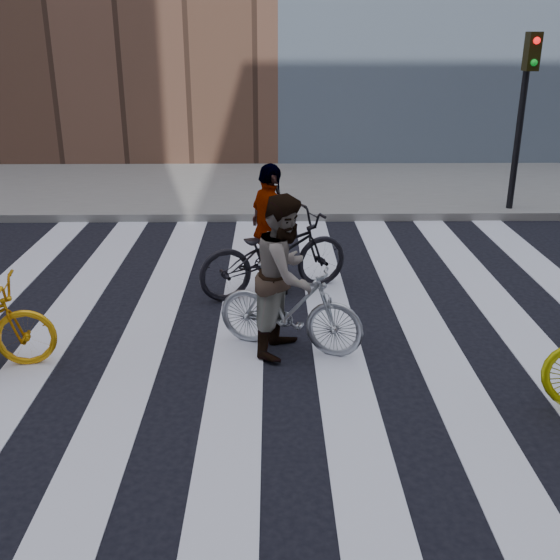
{
  "coord_description": "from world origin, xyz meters",
  "views": [
    {
      "loc": [
        -0.18,
        -6.8,
        3.32
      ],
      "look_at": [
        -0.08,
        0.3,
        0.62
      ],
      "focal_mm": 42.0,
      "sensor_mm": 36.0,
      "label": 1
    }
  ],
  "objects_px": {
    "traffic_signal": "(525,94)",
    "bike_dark_rear": "(274,254)",
    "rider_mid": "(285,275)",
    "bike_silver_mid": "(290,308)",
    "rider_rear": "(270,230)"
  },
  "relations": [
    {
      "from": "traffic_signal",
      "to": "bike_silver_mid",
      "type": "bearing_deg",
      "value": -128.25
    },
    {
      "from": "rider_rear",
      "to": "rider_mid",
      "type": "bearing_deg",
      "value": 162.44
    },
    {
      "from": "bike_dark_rear",
      "to": "traffic_signal",
      "type": "bearing_deg",
      "value": -72.73
    },
    {
      "from": "bike_silver_mid",
      "to": "rider_mid",
      "type": "bearing_deg",
      "value": 110.98
    },
    {
      "from": "traffic_signal",
      "to": "rider_rear",
      "type": "distance_m",
      "value": 6.16
    },
    {
      "from": "traffic_signal",
      "to": "rider_rear",
      "type": "xyz_separation_m",
      "value": [
        -4.59,
        -3.85,
        -1.4
      ]
    },
    {
      "from": "traffic_signal",
      "to": "bike_silver_mid",
      "type": "xyz_separation_m",
      "value": [
        -4.38,
        -5.56,
        -1.78
      ]
    },
    {
      "from": "bike_dark_rear",
      "to": "rider_rear",
      "type": "relative_size",
      "value": 1.2
    },
    {
      "from": "bike_silver_mid",
      "to": "rider_mid",
      "type": "xyz_separation_m",
      "value": [
        -0.05,
        0.0,
        0.39
      ]
    },
    {
      "from": "bike_silver_mid",
      "to": "bike_dark_rear",
      "type": "bearing_deg",
      "value": 26.43
    },
    {
      "from": "traffic_signal",
      "to": "bike_dark_rear",
      "type": "height_order",
      "value": "traffic_signal"
    },
    {
      "from": "bike_silver_mid",
      "to": "rider_rear",
      "type": "relative_size",
      "value": 0.94
    },
    {
      "from": "rider_rear",
      "to": "bike_dark_rear",
      "type": "bearing_deg",
      "value": -113.01
    },
    {
      "from": "bike_dark_rear",
      "to": "rider_mid",
      "type": "relative_size",
      "value": 1.19
    },
    {
      "from": "rider_mid",
      "to": "bike_silver_mid",
      "type": "bearing_deg",
      "value": -69.02
    }
  ]
}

